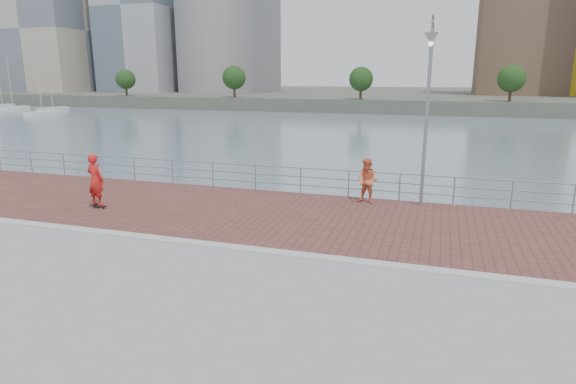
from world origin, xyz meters
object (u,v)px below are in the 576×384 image
(guardrail, at_px, (324,179))
(bystander, at_px, (367,181))
(street_lamp, at_px, (429,81))
(skateboarder, at_px, (95,180))

(guardrail, bearing_deg, bystander, -22.93)
(street_lamp, xyz_separation_m, skateboarder, (-11.64, -3.59, -3.62))
(street_lamp, height_order, bystander, street_lamp)
(guardrail, relative_size, skateboarder, 19.80)
(guardrail, bearing_deg, skateboarder, -149.30)
(guardrail, height_order, street_lamp, street_lamp)
(guardrail, xyz_separation_m, street_lamp, (3.94, -0.98, 4.02))
(skateboarder, distance_m, bystander, 10.32)
(skateboarder, height_order, bystander, skateboarder)
(skateboarder, bearing_deg, bystander, -150.78)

